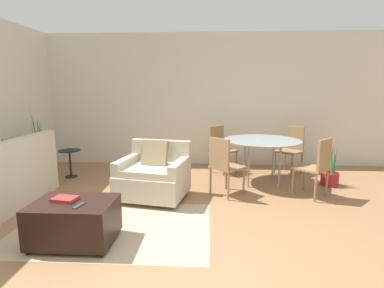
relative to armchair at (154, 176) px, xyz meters
The scene contains 15 objects.
ground_plane 1.80m from the armchair, 74.76° to the right, with size 20.00×20.00×0.00m, color #936B47.
wall_back 2.41m from the armchair, 77.62° to the left, with size 12.00×0.06×2.75m.
area_rug 1.11m from the armchair, 106.32° to the right, with size 2.25×1.52×0.01m.
armchair is the anchor object (origin of this frame).
ottoman 1.52m from the armchair, 112.85° to the right, with size 0.83×0.60×0.45m.
book_stack 1.54m from the armchair, 116.71° to the right, with size 0.26×0.21×0.03m.
tv_remote_primary 1.58m from the armchair, 107.68° to the right, with size 0.07×0.17×0.01m.
potted_plant 2.46m from the armchair, 157.52° to the left, with size 0.41×0.41×1.34m.
side_table 1.98m from the armchair, 150.90° to the left, with size 0.39×0.39×0.51m.
dining_table 1.93m from the armchair, 25.17° to the left, with size 1.30×1.30×0.76m.
dining_chair_near_left 1.06m from the armchair, ahead, with size 0.59×0.59×0.90m.
dining_chair_near_right 2.41m from the armchair, ahead, with size 0.59×0.59×0.90m.
dining_chair_far_left 1.83m from the armchair, 55.24° to the left, with size 0.59×0.59×0.90m.
dining_chair_far_right 2.84m from the armchair, 31.83° to the left, with size 0.59×0.59×0.90m.
potted_plant_small 2.95m from the armchair, 14.19° to the left, with size 0.29×0.29×0.80m.
Camera 1 is at (0.34, -2.55, 1.60)m, focal length 28.00 mm.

